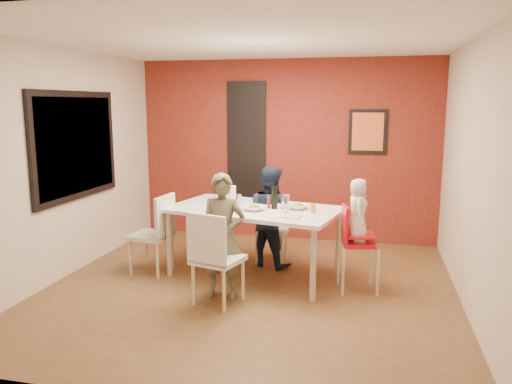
% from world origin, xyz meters
% --- Properties ---
extents(ground, '(4.50, 4.50, 0.00)m').
position_xyz_m(ground, '(0.00, 0.00, 0.00)').
color(ground, brown).
rests_on(ground, ground).
extents(ceiling, '(4.50, 4.50, 0.02)m').
position_xyz_m(ceiling, '(0.00, 0.00, 2.70)').
color(ceiling, white).
rests_on(ceiling, wall_back).
extents(wall_back, '(4.50, 0.02, 2.70)m').
position_xyz_m(wall_back, '(0.00, 2.25, 1.35)').
color(wall_back, beige).
rests_on(wall_back, ground).
extents(wall_front, '(4.50, 0.02, 2.70)m').
position_xyz_m(wall_front, '(0.00, -2.25, 1.35)').
color(wall_front, beige).
rests_on(wall_front, ground).
extents(wall_left, '(0.02, 4.50, 2.70)m').
position_xyz_m(wall_left, '(-2.25, 0.00, 1.35)').
color(wall_left, beige).
rests_on(wall_left, ground).
extents(wall_right, '(0.02, 4.50, 2.70)m').
position_xyz_m(wall_right, '(2.25, 0.00, 1.35)').
color(wall_right, beige).
rests_on(wall_right, ground).
extents(brick_accent_wall, '(4.50, 0.02, 2.70)m').
position_xyz_m(brick_accent_wall, '(0.00, 2.23, 1.35)').
color(brick_accent_wall, maroon).
rests_on(brick_accent_wall, ground).
extents(picture_window_frame, '(0.05, 1.70, 1.30)m').
position_xyz_m(picture_window_frame, '(-2.22, 0.20, 1.55)').
color(picture_window_frame, black).
rests_on(picture_window_frame, wall_left).
extents(picture_window_pane, '(0.02, 1.55, 1.15)m').
position_xyz_m(picture_window_pane, '(-2.21, 0.20, 1.55)').
color(picture_window_pane, black).
rests_on(picture_window_pane, wall_left).
extents(glassblock_strip, '(0.55, 0.03, 1.70)m').
position_xyz_m(glassblock_strip, '(-0.60, 2.21, 1.50)').
color(glassblock_strip, silver).
rests_on(glassblock_strip, wall_back).
extents(glassblock_surround, '(0.60, 0.03, 1.76)m').
position_xyz_m(glassblock_surround, '(-0.60, 2.21, 1.50)').
color(glassblock_surround, black).
rests_on(glassblock_surround, wall_back).
extents(art_print_frame, '(0.54, 0.03, 0.64)m').
position_xyz_m(art_print_frame, '(1.20, 2.21, 1.65)').
color(art_print_frame, black).
rests_on(art_print_frame, wall_back).
extents(art_print_canvas, '(0.44, 0.01, 0.54)m').
position_xyz_m(art_print_canvas, '(1.20, 2.19, 1.65)').
color(art_print_canvas, orange).
rests_on(art_print_canvas, wall_back).
extents(dining_table, '(2.18, 1.51, 0.83)m').
position_xyz_m(dining_table, '(-0.06, 0.46, 0.76)').
color(dining_table, white).
rests_on(dining_table, ground).
extents(chair_near, '(0.56, 0.56, 0.98)m').
position_xyz_m(chair_near, '(-0.25, -0.54, 0.55)').
color(chair_near, silver).
rests_on(chair_near, ground).
extents(chair_far, '(0.40, 0.40, 0.86)m').
position_xyz_m(chair_far, '(0.04, 1.10, 0.48)').
color(chair_far, white).
rests_on(chair_far, ground).
extents(chair_left, '(0.49, 0.49, 0.97)m').
position_xyz_m(chair_left, '(-1.23, 0.26, 0.54)').
color(chair_left, beige).
rests_on(chair_left, ground).
extents(high_chair, '(0.47, 0.47, 0.95)m').
position_xyz_m(high_chair, '(1.13, 0.23, 0.57)').
color(high_chair, red).
rests_on(high_chair, ground).
extents(child_near, '(0.50, 0.34, 1.34)m').
position_xyz_m(child_near, '(-0.22, -0.30, 0.67)').
color(child_near, brown).
rests_on(child_near, ground).
extents(child_far, '(0.76, 0.68, 1.28)m').
position_xyz_m(child_far, '(0.04, 0.86, 0.64)').
color(child_far, black).
rests_on(child_far, ground).
extents(toddler, '(0.26, 0.36, 0.69)m').
position_xyz_m(toddler, '(1.15, 0.24, 0.91)').
color(toddler, beige).
rests_on(toddler, high_chair).
extents(plate_near_left, '(0.30, 0.30, 0.01)m').
position_xyz_m(plate_near_left, '(-0.55, 0.22, 0.84)').
color(plate_near_left, white).
rests_on(plate_near_left, dining_table).
extents(plate_far_mid, '(0.28, 0.28, 0.01)m').
position_xyz_m(plate_far_mid, '(0.07, 0.80, 0.84)').
color(plate_far_mid, silver).
rests_on(plate_far_mid, dining_table).
extents(plate_near_right, '(0.22, 0.22, 0.01)m').
position_xyz_m(plate_near_right, '(0.45, 0.07, 0.84)').
color(plate_near_right, silver).
rests_on(plate_near_right, dining_table).
extents(plate_far_left, '(0.30, 0.30, 0.01)m').
position_xyz_m(plate_far_left, '(-0.60, 0.93, 0.84)').
color(plate_far_left, silver).
rests_on(plate_far_left, dining_table).
extents(salad_bowl_a, '(0.31, 0.31, 0.06)m').
position_xyz_m(salad_bowl_a, '(-0.02, 0.30, 0.86)').
color(salad_bowl_a, white).
rests_on(salad_bowl_a, dining_table).
extents(salad_bowl_b, '(0.29, 0.29, 0.06)m').
position_xyz_m(salad_bowl_b, '(0.46, 0.50, 0.86)').
color(salad_bowl_b, silver).
rests_on(salad_bowl_b, dining_table).
extents(wine_bottle, '(0.07, 0.07, 0.26)m').
position_xyz_m(wine_bottle, '(0.19, 0.45, 0.96)').
color(wine_bottle, black).
rests_on(wine_bottle, dining_table).
extents(wine_glass_a, '(0.07, 0.07, 0.20)m').
position_xyz_m(wine_glass_a, '(-0.19, 0.22, 0.93)').
color(wine_glass_a, white).
rests_on(wine_glass_a, dining_table).
extents(wine_glass_b, '(0.07, 0.07, 0.19)m').
position_xyz_m(wine_glass_b, '(0.34, 0.28, 0.93)').
color(wine_glass_b, white).
rests_on(wine_glass_b, dining_table).
extents(paper_towel_roll, '(0.11, 0.11, 0.25)m').
position_xyz_m(paper_towel_roll, '(-0.34, 0.46, 0.96)').
color(paper_towel_roll, white).
rests_on(paper_towel_roll, dining_table).
extents(condiment_red, '(0.03, 0.03, 0.13)m').
position_xyz_m(condiment_red, '(0.11, 0.46, 0.89)').
color(condiment_red, red).
rests_on(condiment_red, dining_table).
extents(condiment_green, '(0.04, 0.04, 0.15)m').
position_xyz_m(condiment_green, '(0.17, 0.46, 0.91)').
color(condiment_green, '#2B6A23').
rests_on(condiment_green, dining_table).
extents(condiment_brown, '(0.04, 0.04, 0.15)m').
position_xyz_m(condiment_brown, '(0.11, 0.51, 0.91)').
color(condiment_brown, brown).
rests_on(condiment_brown, dining_table).
extents(sippy_cup, '(0.06, 0.06, 0.10)m').
position_xyz_m(sippy_cup, '(0.65, 0.35, 0.88)').
color(sippy_cup, orange).
rests_on(sippy_cup, dining_table).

